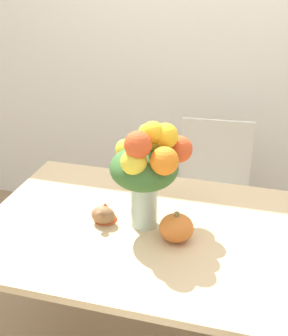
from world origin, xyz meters
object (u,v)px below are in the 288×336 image
flower_vase (149,164)px  dining_chair_near_window (212,199)px  pumpkin (176,228)px  turkey_figurine (104,213)px

flower_vase → dining_chair_near_window: bearing=78.7°
pumpkin → dining_chair_near_window: size_ratio=0.14×
turkey_figurine → flower_vase: bearing=11.0°
turkey_figurine → dining_chair_near_window: (0.33, 0.82, -0.34)m
dining_chair_near_window → flower_vase: bearing=-106.2°
flower_vase → dining_chair_near_window: flower_vase is taller
dining_chair_near_window → turkey_figurine: bearing=-116.9°
flower_vase → pumpkin: (0.13, -0.08, -0.21)m
flower_vase → turkey_figurine: bearing=-169.0°
flower_vase → turkey_figurine: size_ratio=3.36×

